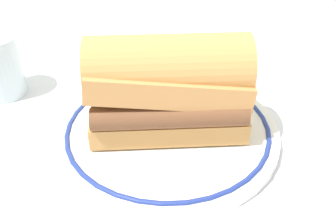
% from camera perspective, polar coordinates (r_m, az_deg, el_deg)
% --- Properties ---
extents(ground_plane, '(1.50, 1.50, 0.00)m').
position_cam_1_polar(ground_plane, '(0.46, -1.35, -6.69)').
color(ground_plane, silver).
extents(plate, '(0.27, 0.27, 0.01)m').
position_cam_1_polar(plate, '(0.48, 0.00, -3.65)').
color(plate, white).
rests_on(plate, ground_plane).
extents(sausage_sandwich, '(0.19, 0.11, 0.12)m').
position_cam_1_polar(sausage_sandwich, '(0.44, -0.00, 2.94)').
color(sausage_sandwich, tan).
rests_on(sausage_sandwich, plate).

